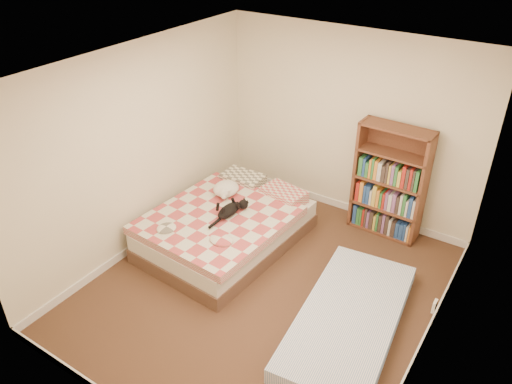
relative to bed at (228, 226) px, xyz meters
The scene contains 6 objects.
room 1.36m from the bed, 29.02° to the right, with size 3.51×4.01×2.51m.
bed is the anchor object (origin of this frame).
bookshelf 2.07m from the bed, 40.89° to the left, with size 0.90×0.33×1.48m.
floor_mattress 1.95m from the bed, 15.12° to the right, with size 0.92×2.04×0.18m, color #7E9FD3.
black_cat 0.32m from the bed, 32.41° to the right, with size 0.31×0.65×0.15m.
white_dog 0.48m from the bed, 129.06° to the left, with size 0.40×0.42×0.17m.
Camera 1 is at (2.26, -3.64, 3.82)m, focal length 35.00 mm.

